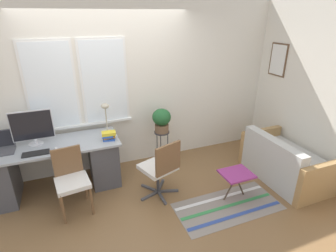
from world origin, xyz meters
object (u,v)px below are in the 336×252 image
(mouse, at_px, (56,149))
(desk_lamp, at_px, (105,111))
(monitor, at_px, (32,127))
(folding_stool, at_px, (236,175))
(laptop, at_px, (0,147))
(potted_plant, at_px, (162,119))
(plant_stand, at_px, (162,136))
(desk_chair_wooden, at_px, (71,178))
(couch_loveseat, at_px, (284,163))
(office_chair_swivel, at_px, (161,167))
(keyboard, at_px, (36,153))
(book_stack, at_px, (109,136))

(mouse, bearing_deg, desk_lamp, 25.14)
(monitor, xyz_separation_m, folding_stool, (2.53, -1.24, -0.63))
(laptop, bearing_deg, mouse, -18.40)
(desk_lamp, bearing_deg, potted_plant, -5.66)
(plant_stand, bearing_deg, desk_chair_wooden, -157.23)
(desk_lamp, xyz_separation_m, potted_plant, (0.87, -0.09, -0.23))
(laptop, xyz_separation_m, mouse, (0.69, -0.23, -0.04))
(desk_chair_wooden, bearing_deg, couch_loveseat, -15.76)
(mouse, height_order, folding_stool, mouse)
(potted_plant, bearing_deg, laptop, -179.11)
(office_chair_swivel, xyz_separation_m, folding_stool, (0.96, -0.44, -0.10))
(desk_lamp, bearing_deg, keyboard, -159.10)
(potted_plant, bearing_deg, office_chair_swivel, -111.43)
(keyboard, distance_m, folding_stool, 2.71)
(folding_stool, bearing_deg, book_stack, 146.58)
(book_stack, xyz_separation_m, plant_stand, (0.90, 0.21, -0.25))
(keyboard, relative_size, mouse, 4.72)
(desk_chair_wooden, distance_m, plant_stand, 1.61)
(monitor, xyz_separation_m, office_chair_swivel, (1.57, -0.80, -0.53))
(mouse, xyz_separation_m, plant_stand, (1.62, 0.27, -0.21))
(couch_loveseat, bearing_deg, book_stack, 70.75)
(keyboard, xyz_separation_m, plant_stand, (1.87, 0.29, -0.20))
(plant_stand, bearing_deg, laptop, -179.11)
(desk_lamp, distance_m, book_stack, 0.41)
(couch_loveseat, distance_m, folding_stool, 1.02)
(monitor, height_order, desk_chair_wooden, monitor)
(mouse, height_order, desk_chair_wooden, desk_chair_wooden)
(desk_lamp, bearing_deg, plant_stand, -5.66)
(book_stack, bearing_deg, keyboard, -175.08)
(book_stack, bearing_deg, desk_lamp, 84.68)
(laptop, distance_m, desk_chair_wooden, 1.07)
(desk_lamp, distance_m, couch_loveseat, 2.90)
(office_chair_swivel, distance_m, couch_loveseat, 1.99)
(desk_lamp, xyz_separation_m, plant_stand, (0.87, -0.09, -0.53))
(keyboard, bearing_deg, office_chair_swivel, -17.67)
(laptop, distance_m, book_stack, 1.42)
(folding_stool, bearing_deg, monitor, 153.86)
(office_chair_swivel, bearing_deg, couch_loveseat, 151.99)
(keyboard, height_order, mouse, mouse)
(monitor, distance_m, couch_loveseat, 3.78)
(office_chair_swivel, bearing_deg, plant_stand, -130.45)
(monitor, distance_m, keyboard, 0.39)
(book_stack, bearing_deg, laptop, 172.96)
(desk_chair_wooden, height_order, office_chair_swivel, office_chair_swivel)
(desk_lamp, distance_m, folding_stool, 2.13)
(monitor, relative_size, potted_plant, 1.35)
(office_chair_swivel, bearing_deg, keyboard, -36.69)
(laptop, xyz_separation_m, book_stack, (1.41, -0.17, 0.00))
(couch_loveseat, xyz_separation_m, folding_stool, (-1.00, -0.13, 0.11))
(potted_plant, height_order, folding_stool, potted_plant)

